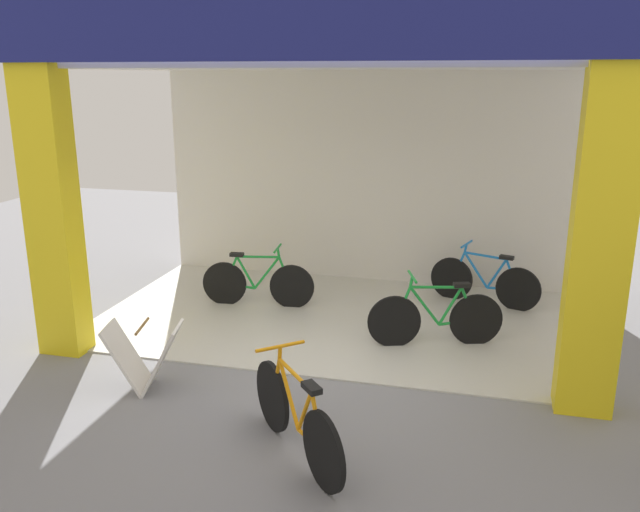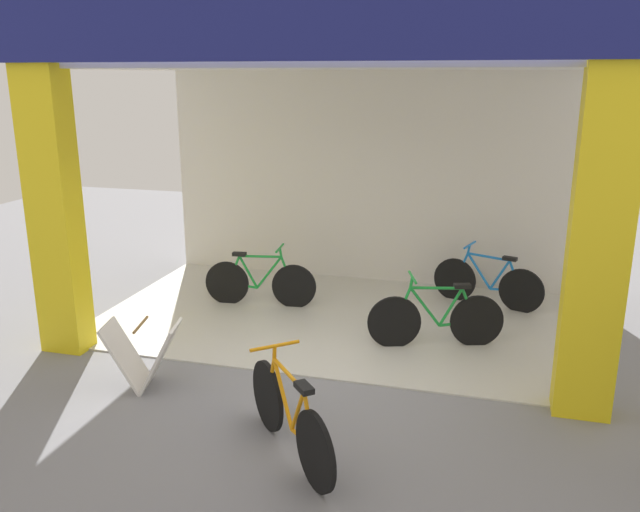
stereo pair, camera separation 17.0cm
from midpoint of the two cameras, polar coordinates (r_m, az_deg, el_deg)
The scene contains 7 objects.
ground_plane at distance 7.41m, azimuth -2.48°, elevation -10.53°, with size 20.93×20.93×0.00m, color gray.
shop_facade at distance 8.54m, azimuth 1.01°, elevation 8.94°, with size 6.66×4.07×4.25m.
bicycle_inside_0 at distance 9.73m, azimuth 13.76°, elevation -2.19°, with size 1.57×0.57×0.90m.
bicycle_inside_1 at distance 9.45m, azimuth -6.02°, elevation -2.34°, with size 1.64×0.45×0.90m.
bicycle_inside_2 at distance 8.15m, azimuth 9.54°, elevation -5.38°, with size 1.62×0.59×0.93m.
bicycle_parked_0 at distance 5.84m, azimuth -2.97°, elevation -14.01°, with size 1.17×1.32×0.95m.
sandwich_board_sign at distance 7.24m, azimuth -15.80°, elevation -8.56°, with size 0.86×0.62×0.75m.
Camera 1 is at (1.85, -6.38, 3.27)m, focal length 36.45 mm.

